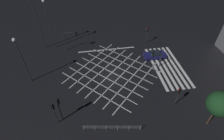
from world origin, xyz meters
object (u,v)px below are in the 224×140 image
traffic_light_sw_cross (178,93)px  street_lamp_west (19,51)px  traffic_light_median_south (156,55)px  traffic_light_ne_cross (71,37)px  traffic_light_se_cross (147,32)px  waiting_car (155,55)px  street_lamp_east (47,13)px  street_tree_near (220,104)px  traffic_light_nw_main (54,110)px  traffic_light_nw_cross (59,105)px  street_lamp_far (35,13)px

traffic_light_sw_cross → street_lamp_west: street_lamp_west is taller
traffic_light_median_south → traffic_light_ne_cross: bearing=-28.6°
traffic_light_se_cross → street_lamp_west: size_ratio=0.45×
street_lamp_west → waiting_car: (2.71, -22.35, -5.48)m
traffic_light_ne_cross → street_lamp_east: size_ratio=0.41×
traffic_light_sw_cross → street_lamp_east: street_lamp_east is taller
street_tree_near → waiting_car: bearing=8.1°
street_lamp_east → traffic_light_sw_cross: bearing=-134.2°
traffic_light_se_cross → traffic_light_ne_cross: (0.03, 15.36, 0.38)m
waiting_car → traffic_light_median_south: bearing=69.0°
traffic_light_ne_cross → street_lamp_west: bearing=-130.8°
traffic_light_ne_cross → traffic_light_median_south: bearing=-28.6°
traffic_light_nw_main → waiting_car: bearing=-57.1°
traffic_light_se_cross → traffic_light_nw_cross: size_ratio=0.85×
traffic_light_ne_cross → street_lamp_far: (1.64, 5.69, 4.48)m
street_lamp_east → street_lamp_west: bearing=161.1°
traffic_light_sw_cross → traffic_light_se_cross: (16.33, -0.77, 0.07)m
traffic_light_median_south → street_tree_near: 12.58m
traffic_light_nw_main → street_lamp_east: size_ratio=0.40×
traffic_light_nw_main → street_lamp_far: bearing=11.5°
street_lamp_east → street_lamp_far: street_lamp_far is taller
traffic_light_se_cross → street_lamp_west: street_lamp_west is taller
street_lamp_east → waiting_car: (-6.60, -19.15, -6.80)m
traffic_light_se_cross → traffic_light_nw_main: bearing=43.6°
traffic_light_sw_cross → street_lamp_east: size_ratio=0.36×
street_lamp_east → street_lamp_west: street_lamp_east is taller
traffic_light_se_cross → street_lamp_east: 19.64m
traffic_light_se_cross → traffic_light_ne_cross: 15.37m
traffic_light_median_south → traffic_light_nw_cross: 17.85m
traffic_light_ne_cross → street_lamp_east: street_lamp_east is taller
street_lamp_far → traffic_light_nw_main: bearing=-168.5°
traffic_light_sw_cross → waiting_car: traffic_light_sw_cross is taller
traffic_light_sw_cross → traffic_light_se_cross: size_ratio=0.98×
traffic_light_median_south → street_lamp_east: size_ratio=0.38×
traffic_light_median_south → traffic_light_ne_cross: traffic_light_ne_cross is taller
traffic_light_nw_cross → street_lamp_west: bearing=123.7°
traffic_light_median_south → street_lamp_east: 20.88m
traffic_light_nw_cross → street_lamp_east: size_ratio=0.44×
traffic_light_nw_main → street_lamp_east: (17.93, 1.65, 4.58)m
traffic_light_nw_main → street_tree_near: street_tree_near is taller
traffic_light_se_cross → street_tree_near: size_ratio=0.63×
traffic_light_nw_cross → street_lamp_west: street_lamp_west is taller
street_lamp_west → waiting_car: 23.17m
traffic_light_sw_cross → street_tree_near: (-3.63, -3.02, 1.68)m
traffic_light_median_south → street_lamp_far: street_lamp_far is taller
traffic_light_median_south → traffic_light_nw_cross: (-8.34, 15.78, 0.35)m
traffic_light_sw_cross → traffic_light_median_south: traffic_light_median_south is taller
street_lamp_east → waiting_car: bearing=-109.0°
traffic_light_se_cross → waiting_car: (-5.18, -0.15, -2.04)m
traffic_light_ne_cross → street_lamp_west: size_ratio=0.50×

